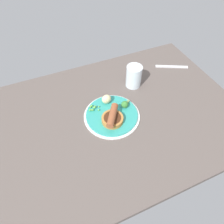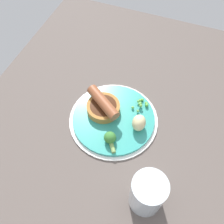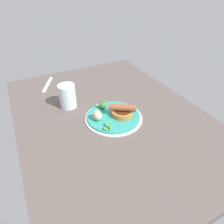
# 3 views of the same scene
# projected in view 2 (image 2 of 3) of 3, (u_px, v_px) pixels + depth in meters

# --- Properties ---
(dining_table) EXTENTS (1.10, 0.80, 0.03)m
(dining_table) POSITION_uv_depth(u_px,v_px,m) (108.00, 134.00, 0.70)
(dining_table) COLOR #564C47
(dining_table) RESTS_ON ground
(dinner_plate) EXTENTS (0.25, 0.25, 0.01)m
(dinner_plate) POSITION_uv_depth(u_px,v_px,m) (114.00, 119.00, 0.71)
(dinner_plate) COLOR silver
(dinner_plate) RESTS_ON dining_table
(sausage_pudding) EXTENTS (0.09, 0.11, 0.05)m
(sausage_pudding) POSITION_uv_depth(u_px,v_px,m) (103.00, 106.00, 0.70)
(sausage_pudding) COLOR #AD7538
(sausage_pudding) RESTS_ON dinner_plate
(pea_pile) EXTENTS (0.05, 0.04, 0.02)m
(pea_pile) POSITION_uv_depth(u_px,v_px,m) (141.00, 104.00, 0.72)
(pea_pile) COLOR #65B04C
(pea_pile) RESTS_ON dinner_plate
(broccoli_floret_near) EXTENTS (0.05, 0.04, 0.03)m
(broccoli_floret_near) POSITION_uv_depth(u_px,v_px,m) (110.00, 138.00, 0.65)
(broccoli_floret_near) COLOR #387A33
(broccoli_floret_near) RESTS_ON dinner_plate
(potato_chunk_0) EXTENTS (0.05, 0.04, 0.05)m
(potato_chunk_0) POSITION_uv_depth(u_px,v_px,m) (139.00, 123.00, 0.66)
(potato_chunk_0) COLOR beige
(potato_chunk_0) RESTS_ON dinner_plate
(drinking_glass) EXTENTS (0.08, 0.08, 0.11)m
(drinking_glass) POSITION_uv_depth(u_px,v_px,m) (147.00, 193.00, 0.54)
(drinking_glass) COLOR silver
(drinking_glass) RESTS_ON dining_table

